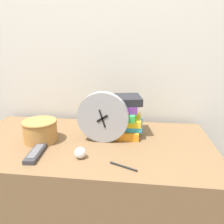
{
  "coord_description": "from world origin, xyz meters",
  "views": [
    {
      "loc": [
        0.25,
        -0.69,
        1.23
      ],
      "look_at": [
        0.12,
        0.4,
        0.88
      ],
      "focal_mm": 35.0,
      "sensor_mm": 36.0,
      "label": 1
    }
  ],
  "objects_px": {
    "book_stack": "(120,116)",
    "pen": "(123,166)",
    "tv_remote": "(36,153)",
    "desk_clock": "(103,117)",
    "basket": "(40,130)",
    "crumpled_paper_ball": "(80,153)"
  },
  "relations": [
    {
      "from": "book_stack",
      "to": "tv_remote",
      "type": "bearing_deg",
      "value": -141.45
    },
    {
      "from": "tv_remote",
      "to": "pen",
      "type": "distance_m",
      "value": 0.41
    },
    {
      "from": "book_stack",
      "to": "tv_remote",
      "type": "height_order",
      "value": "book_stack"
    },
    {
      "from": "desk_clock",
      "to": "pen",
      "type": "xyz_separation_m",
      "value": [
        0.12,
        -0.24,
        -0.13
      ]
    },
    {
      "from": "crumpled_paper_ball",
      "to": "pen",
      "type": "distance_m",
      "value": 0.2
    },
    {
      "from": "tv_remote",
      "to": "pen",
      "type": "xyz_separation_m",
      "value": [
        0.41,
        -0.06,
        -0.01
      ]
    },
    {
      "from": "crumpled_paper_ball",
      "to": "pen",
      "type": "height_order",
      "value": "crumpled_paper_ball"
    },
    {
      "from": "desk_clock",
      "to": "book_stack",
      "type": "bearing_deg",
      "value": 52.07
    },
    {
      "from": "desk_clock",
      "to": "book_stack",
      "type": "distance_m",
      "value": 0.13
    },
    {
      "from": "basket",
      "to": "pen",
      "type": "height_order",
      "value": "basket"
    },
    {
      "from": "desk_clock",
      "to": "book_stack",
      "type": "relative_size",
      "value": 1.08
    },
    {
      "from": "basket",
      "to": "tv_remote",
      "type": "xyz_separation_m",
      "value": [
        0.04,
        -0.15,
        -0.05
      ]
    },
    {
      "from": "book_stack",
      "to": "basket",
      "type": "bearing_deg",
      "value": -160.96
    },
    {
      "from": "desk_clock",
      "to": "crumpled_paper_ball",
      "type": "relative_size",
      "value": 5.17
    },
    {
      "from": "tv_remote",
      "to": "desk_clock",
      "type": "bearing_deg",
      "value": 33.34
    },
    {
      "from": "desk_clock",
      "to": "basket",
      "type": "bearing_deg",
      "value": -173.63
    },
    {
      "from": "pen",
      "to": "basket",
      "type": "bearing_deg",
      "value": 155.42
    },
    {
      "from": "desk_clock",
      "to": "pen",
      "type": "height_order",
      "value": "desk_clock"
    },
    {
      "from": "book_stack",
      "to": "crumpled_paper_ball",
      "type": "distance_m",
      "value": 0.34
    },
    {
      "from": "tv_remote",
      "to": "crumpled_paper_ball",
      "type": "distance_m",
      "value": 0.21
    },
    {
      "from": "book_stack",
      "to": "pen",
      "type": "distance_m",
      "value": 0.36
    },
    {
      "from": "crumpled_paper_ball",
      "to": "book_stack",
      "type": "bearing_deg",
      "value": 62.15
    }
  ]
}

